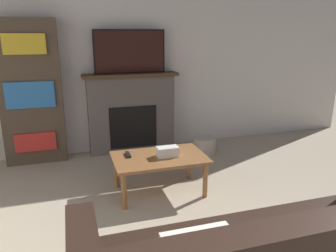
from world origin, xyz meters
name	(u,v)px	position (x,y,z in m)	size (l,w,h in m)	color
wall_back	(141,53)	(0.00, 3.81, 1.35)	(6.86, 0.06, 2.70)	silver
fireplace	(131,112)	(-0.18, 3.67, 0.55)	(1.28, 0.28, 1.10)	#605651
tv	(130,52)	(-0.18, 3.65, 1.38)	(0.95, 0.03, 0.57)	black
coffee_table	(159,161)	(-0.16, 2.32, 0.35)	(0.95, 0.60, 0.40)	brown
tissue_box	(168,152)	(-0.08, 2.30, 0.45)	(0.22, 0.12, 0.10)	white
remote_control	(128,155)	(-0.46, 2.44, 0.41)	(0.04, 0.15, 0.02)	black
bookshelf	(31,93)	(-1.44, 3.65, 0.90)	(0.74, 0.29, 1.80)	#4C3D2D
storage_basket	(204,145)	(0.75, 3.24, 0.12)	(0.32, 0.32, 0.23)	#BCB29E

